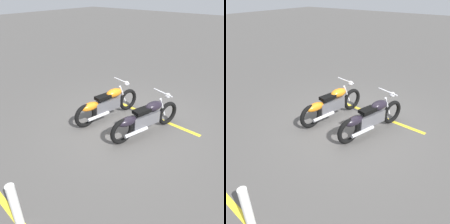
# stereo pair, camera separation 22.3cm
# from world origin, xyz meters

# --- Properties ---
(ground_plane) EXTENTS (60.00, 60.00, 0.00)m
(ground_plane) POSITION_xyz_m (0.00, 0.00, 0.00)
(ground_plane) COLOR #514F4C
(motorcycle_bright_foreground) EXTENTS (2.21, 0.68, 1.04)m
(motorcycle_bright_foreground) POSITION_xyz_m (0.13, -0.65, 0.46)
(motorcycle_bright_foreground) COLOR black
(motorcycle_bright_foreground) RESTS_ON ground
(motorcycle_dark_foreground) EXTENTS (2.18, 0.79, 1.04)m
(motorcycle_dark_foreground) POSITION_xyz_m (0.13, 0.63, 0.46)
(motorcycle_dark_foreground) COLOR black
(motorcycle_dark_foreground) RESTS_ON ground
(bollard_post) EXTENTS (0.14, 0.14, 0.85)m
(bollard_post) POSITION_xyz_m (3.62, 0.51, 0.42)
(bollard_post) COLOR white
(bollard_post) RESTS_ON ground
(parking_stripe_near) EXTENTS (0.34, 3.20, 0.01)m
(parking_stripe_near) POSITION_xyz_m (-0.81, 0.22, 0.00)
(parking_stripe_near) COLOR yellow
(parking_stripe_near) RESTS_ON ground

